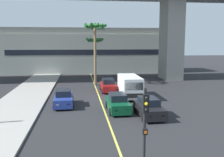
{
  "coord_description": "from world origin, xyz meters",
  "views": [
    {
      "loc": [
        -2.15,
        -2.88,
        6.07
      ],
      "look_at": [
        0.0,
        14.0,
        3.66
      ],
      "focal_mm": 41.6,
      "sensor_mm": 36.0,
      "label": 1
    }
  ],
  "objects_px": {
    "traffic_light_median_near": "(145,124)",
    "palm_tree_mid_median": "(95,34)",
    "car_queue_third": "(108,86)",
    "car_queue_fourth": "(118,103)",
    "car_queue_front": "(149,108)",
    "delivery_van": "(130,86)",
    "car_queue_second": "(64,98)",
    "palm_tree_near_median": "(95,44)"
  },
  "relations": [
    {
      "from": "traffic_light_median_near",
      "to": "palm_tree_near_median",
      "type": "xyz_separation_m",
      "value": [
        -0.02,
        33.63,
        2.99
      ]
    },
    {
      "from": "car_queue_front",
      "to": "palm_tree_near_median",
      "type": "distance_m",
      "value": 24.33
    },
    {
      "from": "car_queue_third",
      "to": "traffic_light_median_near",
      "type": "relative_size",
      "value": 0.98
    },
    {
      "from": "car_queue_second",
      "to": "car_queue_third",
      "type": "relative_size",
      "value": 1.01
    },
    {
      "from": "delivery_van",
      "to": "palm_tree_near_median",
      "type": "relative_size",
      "value": 0.77
    },
    {
      "from": "traffic_light_median_near",
      "to": "car_queue_second",
      "type": "bearing_deg",
      "value": 106.07
    },
    {
      "from": "traffic_light_median_near",
      "to": "palm_tree_near_median",
      "type": "bearing_deg",
      "value": 90.04
    },
    {
      "from": "traffic_light_median_near",
      "to": "palm_tree_near_median",
      "type": "height_order",
      "value": "palm_tree_near_median"
    },
    {
      "from": "palm_tree_mid_median",
      "to": "car_queue_fourth",
      "type": "bearing_deg",
      "value": -85.61
    },
    {
      "from": "car_queue_second",
      "to": "delivery_van",
      "type": "relative_size",
      "value": 0.79
    },
    {
      "from": "car_queue_second",
      "to": "palm_tree_mid_median",
      "type": "bearing_deg",
      "value": 71.85
    },
    {
      "from": "car_queue_second",
      "to": "car_queue_fourth",
      "type": "relative_size",
      "value": 1.01
    },
    {
      "from": "car_queue_fourth",
      "to": "palm_tree_near_median",
      "type": "distance_m",
      "value": 22.24
    },
    {
      "from": "traffic_light_median_near",
      "to": "palm_tree_mid_median",
      "type": "relative_size",
      "value": 0.48
    },
    {
      "from": "car_queue_fourth",
      "to": "palm_tree_near_median",
      "type": "xyz_separation_m",
      "value": [
        -0.69,
        21.66,
        4.98
      ]
    },
    {
      "from": "delivery_van",
      "to": "traffic_light_median_near",
      "type": "bearing_deg",
      "value": -99.14
    },
    {
      "from": "car_queue_fourth",
      "to": "delivery_van",
      "type": "distance_m",
      "value": 5.98
    },
    {
      "from": "car_queue_second",
      "to": "car_queue_third",
      "type": "bearing_deg",
      "value": 53.34
    },
    {
      "from": "car_queue_second",
      "to": "car_queue_third",
      "type": "xyz_separation_m",
      "value": [
        5.04,
        6.78,
        0.0
      ]
    },
    {
      "from": "car_queue_second",
      "to": "car_queue_fourth",
      "type": "distance_m",
      "value": 5.48
    },
    {
      "from": "delivery_van",
      "to": "palm_tree_mid_median",
      "type": "distance_m",
      "value": 10.86
    },
    {
      "from": "car_queue_front",
      "to": "car_queue_fourth",
      "type": "height_order",
      "value": "same"
    },
    {
      "from": "car_queue_third",
      "to": "traffic_light_median_near",
      "type": "bearing_deg",
      "value": -92.31
    },
    {
      "from": "car_queue_front",
      "to": "delivery_van",
      "type": "distance_m",
      "value": 7.53
    },
    {
      "from": "car_queue_third",
      "to": "palm_tree_near_median",
      "type": "distance_m",
      "value": 13.33
    },
    {
      "from": "palm_tree_near_median",
      "to": "car_queue_third",
      "type": "bearing_deg",
      "value": -85.9
    },
    {
      "from": "car_queue_front",
      "to": "car_queue_fourth",
      "type": "relative_size",
      "value": 1.0
    },
    {
      "from": "car_queue_fourth",
      "to": "delivery_van",
      "type": "xyz_separation_m",
      "value": [
        2.15,
        5.55,
        0.57
      ]
    },
    {
      "from": "car_queue_fourth",
      "to": "palm_tree_mid_median",
      "type": "distance_m",
      "value": 15.52
    },
    {
      "from": "car_queue_second",
      "to": "traffic_light_median_near",
      "type": "xyz_separation_m",
      "value": [
        4.18,
        -14.53,
        1.99
      ]
    },
    {
      "from": "car_queue_front",
      "to": "palm_tree_mid_median",
      "type": "xyz_separation_m",
      "value": [
        -3.36,
        16.02,
        6.49
      ]
    },
    {
      "from": "car_queue_fourth",
      "to": "car_queue_second",
      "type": "bearing_deg",
      "value": 152.23
    },
    {
      "from": "car_queue_third",
      "to": "palm_tree_near_median",
      "type": "height_order",
      "value": "palm_tree_near_median"
    },
    {
      "from": "car_queue_front",
      "to": "palm_tree_near_median",
      "type": "bearing_deg",
      "value": 97.17
    },
    {
      "from": "car_queue_second",
      "to": "traffic_light_median_near",
      "type": "height_order",
      "value": "traffic_light_median_near"
    },
    {
      "from": "car_queue_fourth",
      "to": "traffic_light_median_near",
      "type": "height_order",
      "value": "traffic_light_median_near"
    },
    {
      "from": "car_queue_third",
      "to": "palm_tree_mid_median",
      "type": "relative_size",
      "value": 0.47
    },
    {
      "from": "car_queue_third",
      "to": "car_queue_second",
      "type": "bearing_deg",
      "value": -126.66
    },
    {
      "from": "delivery_van",
      "to": "traffic_light_median_near",
      "type": "height_order",
      "value": "traffic_light_median_near"
    },
    {
      "from": "car_queue_fourth",
      "to": "palm_tree_near_median",
      "type": "relative_size",
      "value": 0.6
    },
    {
      "from": "palm_tree_near_median",
      "to": "palm_tree_mid_median",
      "type": "height_order",
      "value": "palm_tree_mid_median"
    },
    {
      "from": "traffic_light_median_near",
      "to": "car_queue_third",
      "type": "bearing_deg",
      "value": 87.69
    }
  ]
}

